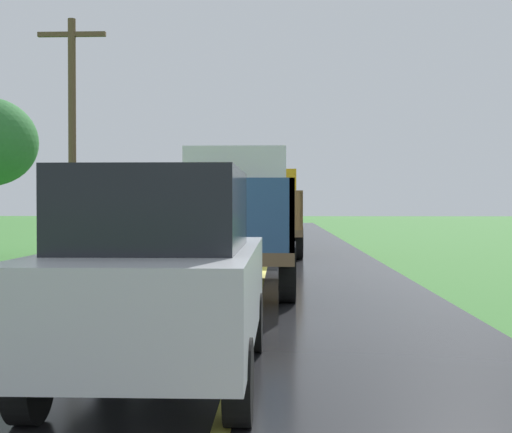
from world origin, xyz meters
name	(u,v)px	position (x,y,z in m)	size (l,w,h in m)	color
banana_truck_near	(232,216)	(-0.55, 12.76, 1.47)	(2.38, 5.82, 2.80)	#2D2D30
banana_truck_far	(265,211)	(-0.11, 21.89, 1.47)	(2.38, 5.81, 2.80)	#2D2D30
utility_pole_roadside	(72,135)	(-4.98, 16.76, 3.49)	(1.76, 0.20, 6.48)	brown
following_car	(162,273)	(-0.65, 5.21, 1.07)	(1.74, 4.10, 1.92)	#B7BABF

